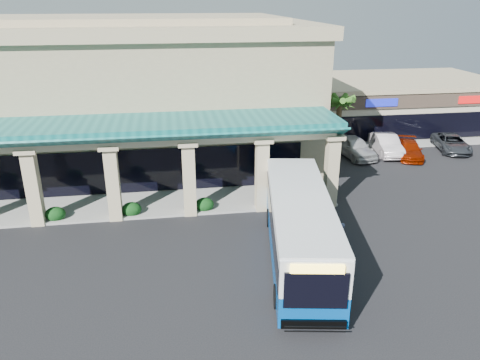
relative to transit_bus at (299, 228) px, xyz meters
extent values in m
plane|color=black|center=(-2.20, 1.00, -1.75)|extent=(110.00, 110.00, 0.00)
imported|color=#474F6D|center=(2.52, 0.52, -0.95)|extent=(0.40, 0.59, 1.59)
imported|color=#B4B4B4|center=(9.12, 15.44, -0.88)|extent=(2.75, 5.33, 1.74)
imported|color=silver|center=(12.13, 15.73, -0.91)|extent=(2.45, 5.28, 1.68)
imported|color=#7F1901|center=(13.69, 14.57, -1.08)|extent=(3.27, 4.96, 1.34)
imported|color=#31353B|center=(18.23, 15.73, -1.04)|extent=(3.47, 5.48, 1.41)
camera|label=1|loc=(-6.20, -20.38, 10.88)|focal=35.00mm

